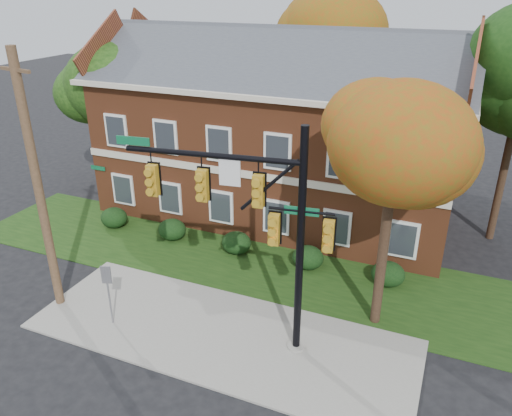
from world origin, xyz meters
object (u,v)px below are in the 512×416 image
at_px(hedge_center, 236,243).
at_px(hedge_right, 308,257).
at_px(tree_near_right, 401,154).
at_px(apartment_building, 278,123).
at_px(utility_pole, 38,187).
at_px(sign_post, 108,286).
at_px(traffic_signal, 256,216).
at_px(hedge_far_left, 114,218).
at_px(hedge_far_right, 388,274).
at_px(tree_left_rear, 108,80).
at_px(hedge_left, 172,230).
at_px(tree_far_rear, 345,32).

distance_m(hedge_center, hedge_right, 3.50).
bearing_deg(tree_near_right, apartment_building, 131.77).
relative_size(utility_pole, sign_post, 3.92).
bearing_deg(traffic_signal, hedge_far_left, 143.92).
bearing_deg(sign_post, tree_near_right, 3.35).
height_order(hedge_right, tree_near_right, tree_near_right).
relative_size(hedge_far_left, hedge_center, 1.00).
relative_size(hedge_center, traffic_signal, 0.18).
relative_size(hedge_far_left, hedge_far_right, 1.00).
xyz_separation_m(apartment_building, tree_left_rear, (-9.73, -1.12, 1.69)).
bearing_deg(hedge_left, hedge_center, 0.00).
bearing_deg(tree_near_right, tree_left_rear, 157.64).
height_order(utility_pole, sign_post, utility_pole).
distance_m(hedge_left, sign_post, 6.97).
bearing_deg(apartment_building, tree_far_rear, 80.29).
distance_m(hedge_center, tree_left_rear, 12.23).
bearing_deg(hedge_left, hedge_far_left, 180.00).
bearing_deg(apartment_building, hedge_far_right, -36.89).
distance_m(apartment_building, hedge_right, 7.73).
distance_m(hedge_far_left, hedge_far_right, 14.00).
relative_size(hedge_far_left, tree_near_right, 0.16).
bearing_deg(hedge_right, hedge_center, 180.00).
height_order(hedge_center, tree_left_rear, tree_left_rear).
bearing_deg(apartment_building, hedge_right, -56.33).
distance_m(hedge_far_right, utility_pole, 14.10).
height_order(apartment_building, sign_post, apartment_building).
bearing_deg(hedge_right, tree_near_right, -37.28).
bearing_deg(tree_left_rear, hedge_left, -33.59).
bearing_deg(utility_pole, apartment_building, 79.32).
distance_m(hedge_right, hedge_far_right, 3.50).
height_order(tree_left_rear, tree_far_rear, tree_far_rear).
relative_size(hedge_center, tree_left_rear, 0.16).
xyz_separation_m(hedge_center, sign_post, (-1.97, -6.70, 1.18)).
xyz_separation_m(hedge_left, tree_left_rear, (-6.23, 4.14, 6.16)).
bearing_deg(hedge_right, hedge_far_right, 0.00).
bearing_deg(sign_post, hedge_right, 31.33).
bearing_deg(hedge_center, sign_post, -106.36).
bearing_deg(traffic_signal, hedge_right, 80.58).
height_order(apartment_building, tree_left_rear, apartment_building).
bearing_deg(hedge_right, hedge_left, 180.00).
height_order(apartment_building, tree_near_right, apartment_building).
bearing_deg(hedge_left, hedge_far_right, 0.00).
relative_size(hedge_right, tree_far_rear, 0.12).
distance_m(tree_near_right, utility_pole, 12.59).
bearing_deg(hedge_center, tree_left_rear, 156.96).
bearing_deg(hedge_far_left, hedge_center, 0.00).
bearing_deg(tree_near_right, hedge_right, 142.72).
height_order(hedge_right, sign_post, sign_post).
relative_size(apartment_building, traffic_signal, 2.36).
xyz_separation_m(hedge_right, utility_pole, (-8.22, -6.44, 4.47)).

